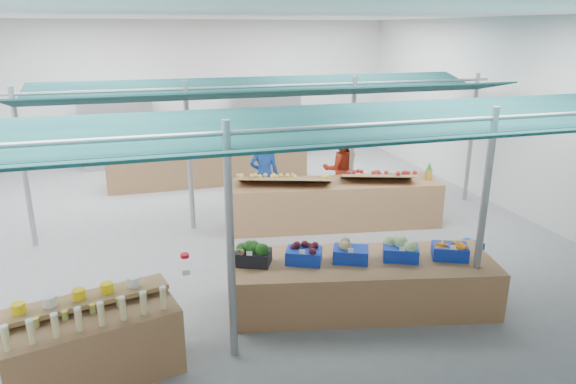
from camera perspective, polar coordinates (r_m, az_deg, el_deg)
The scene contains 23 objects.
floor at distance 10.52m, azimuth -4.71°, elevation -4.39°, with size 13.00×13.00×0.00m, color slate.
hall at distance 11.24m, azimuth -6.61°, elevation 10.95°, with size 13.00×13.00×13.00m.
pole_grid at distance 8.53m, azimuth 2.39°, elevation 3.17°, with size 10.00×4.60×3.00m.
awnings at distance 8.34m, azimuth 2.47°, elevation 9.63°, with size 9.50×7.08×0.30m.
back_shelving_left at distance 15.84m, azimuth -18.37°, elevation 6.11°, with size 2.00×0.50×2.00m, color #B23F33.
back_shelving_right at distance 16.32m, azimuth -2.30°, elevation 7.32°, with size 2.00×0.50×2.00m, color #B23F33.
bottle_shelf at distance 6.63m, azimuth -20.76°, elevation -15.43°, with size 2.04×1.51×1.12m.
veg_counter at distance 7.78m, azimuth 8.40°, elevation -9.95°, with size 3.77×1.26×0.73m, color brown.
fruit_counter at distance 10.72m, azimuth 5.06°, elevation -1.29°, with size 4.38×1.04×0.94m, color brown.
far_counter at distance 13.81m, azimuth -8.77°, elevation 2.91°, with size 5.16×1.03×0.93m, color brown.
crate_stack at distance 9.06m, azimuth 19.18°, elevation -7.17°, with size 0.48×0.34×0.58m, color #0F2DA7.
vendor_left at distance 11.25m, azimuth -2.64°, elevation 1.86°, with size 0.64×0.42×1.75m, color navy.
vendor_right at distance 11.80m, azimuth 5.88°, elevation 2.53°, with size 0.85×0.66×1.75m, color maroon.
crate_broccoli at distance 7.38m, azimuth -3.93°, elevation -6.83°, with size 0.60×0.53×0.35m.
crate_beets at distance 7.42m, azimuth 1.79°, elevation -6.86°, with size 0.60×0.53×0.29m.
crate_celeriac at distance 7.51m, azimuth 7.00°, elevation -6.58°, with size 0.60×0.53×0.31m.
crate_cabbage at distance 7.67m, azimuth 12.43°, elevation -6.23°, with size 0.60×0.53×0.35m.
crate_carrots at distance 7.93m, azimuth 17.53°, elevation -6.24°, with size 0.60×0.53×0.29m.
sparrow at distance 7.22m, azimuth -5.27°, elevation -6.65°, with size 0.12×0.09×0.11m.
pole_ribbon at distance 6.94m, azimuth -11.39°, elevation -7.12°, with size 0.12×0.12×0.28m.
apple_heap_yellow at distance 10.27m, azimuth -0.42°, elevation 1.63°, with size 2.02×1.27×0.27m.
apple_heap_red at distance 10.66m, azimuth 9.93°, elevation 1.97°, with size 1.64×1.14×0.27m.
pineapple at distance 11.02m, azimuth 15.39°, elevation 2.20°, with size 0.14×0.14×0.39m.
Camera 1 is at (-1.93, -9.55, 3.96)m, focal length 32.00 mm.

